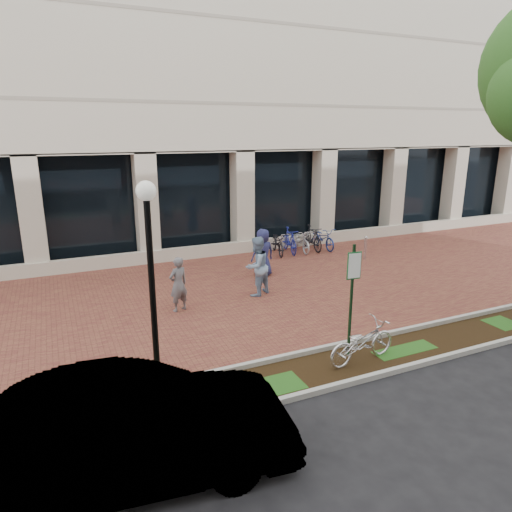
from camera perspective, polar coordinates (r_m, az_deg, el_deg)
name	(u,v)px	position (r m, az deg, el deg)	size (l,w,h in m)	color
ground	(244,292)	(14.66, -1.51, -4.50)	(120.00, 120.00, 0.00)	black
brick_plaza	(244,292)	(14.66, -1.51, -4.48)	(40.00, 9.00, 0.01)	brown
planting_strip	(337,366)	(10.44, 10.07, -13.40)	(40.00, 1.50, 0.01)	black
curb_plaza_side	(319,349)	(10.96, 7.85, -11.49)	(40.00, 0.12, 0.12)	#A8A79F
curb_street_side	(358,380)	(9.89, 12.60, -14.94)	(40.00, 0.12, 0.12)	#A8A79F
near_office_building	(155,17)	(24.32, -12.52, 27.11)	(40.00, 12.12, 16.00)	beige
parking_sign	(352,287)	(10.31, 11.94, -3.82)	(0.34, 0.07, 2.63)	#13361B
lamppost	(152,278)	(8.67, -12.93, -2.75)	(0.36, 0.36, 4.15)	black
locked_bicycle	(362,342)	(10.54, 13.12, -10.42)	(0.63, 1.81, 0.95)	silver
pedestrian_left	(178,284)	(13.08, -9.68, -3.51)	(0.58, 0.38, 1.60)	#5E5E63
pedestrian_mid	(257,266)	(14.11, 0.08, -1.30)	(0.91, 0.71, 1.87)	#809FBF
pedestrian_right	(263,253)	(16.01, 0.86, 0.42)	(0.83, 0.54, 1.70)	navy
bollard	(365,248)	(18.66, 13.51, 1.02)	(0.12, 0.12, 0.96)	silver
bike_rack_cluster	(301,240)	(19.48, 5.63, 2.00)	(3.04, 1.91, 1.06)	black
sedan_near_curb	(131,431)	(7.30, -15.42, -20.33)	(1.69, 4.83, 1.59)	#BBBCC0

